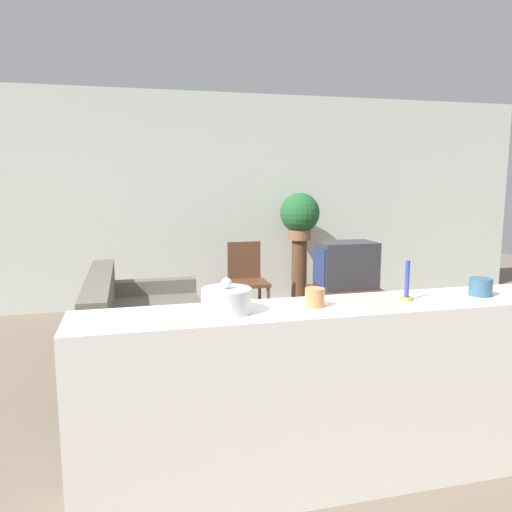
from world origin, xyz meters
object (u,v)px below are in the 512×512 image
at_px(potted_plant, 300,215).
at_px(decorative_bowl, 227,300).
at_px(couch, 145,336).
at_px(wooden_chair, 246,276).
at_px(television, 346,265).

bearing_deg(potted_plant, decorative_bowl, -114.33).
bearing_deg(couch, decorative_bowl, -79.55).
height_order(couch, wooden_chair, wooden_chair).
height_order(wooden_chair, potted_plant, potted_plant).
bearing_deg(wooden_chair, television, -27.54).
bearing_deg(potted_plant, couch, -138.19).
distance_m(couch, decorative_bowl, 2.06).
xyz_separation_m(couch, wooden_chair, (1.21, 1.37, 0.20)).
distance_m(couch, wooden_chair, 1.84).
distance_m(couch, potted_plant, 2.85).
relative_size(television, potted_plant, 1.08).
height_order(potted_plant, decorative_bowl, potted_plant).
bearing_deg(television, wooden_chair, 152.46).
relative_size(couch, potted_plant, 3.04).
relative_size(couch, television, 2.81).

